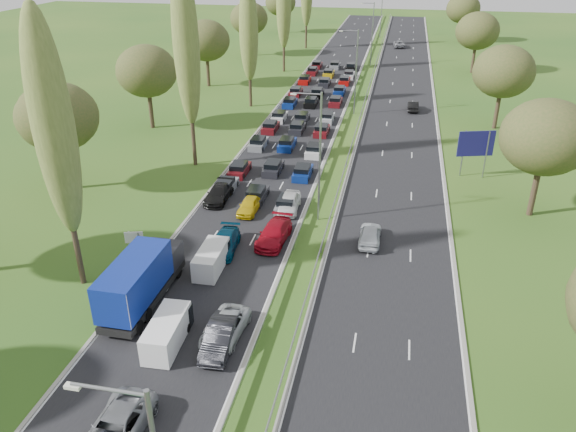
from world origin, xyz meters
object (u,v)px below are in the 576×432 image
Objects in this scene: near_car_2 at (160,272)px; white_van_rear at (212,258)px; white_van_front at (168,330)px; direction_sign at (476,146)px; blue_lorry at (141,279)px; info_sign at (134,240)px; near_car_3 at (219,193)px.

near_car_2 is 4.14m from white_van_rear.
direction_sign reaches higher than white_van_front.
blue_lorry is at bearing -130.82° from direction_sign.
direction_sign is (25.24, 26.05, 2.88)m from near_car_2.
blue_lorry is at bearing 130.18° from white_van_front.
white_van_rear is at bearing 35.12° from near_car_2.
info_sign is (-6.95, 0.84, 0.42)m from white_van_rear.
info_sign reaches higher than near_car_3.
info_sign is at bearing -141.57° from direction_sign.
blue_lorry reaches higher than near_car_2.
white_van_front reaches higher than near_car_2.
white_van_front reaches higher than white_van_rear.
white_van_rear is 2.19× the size of info_sign.
near_car_3 is 12.04m from info_sign.
white_van_front is at bearing -47.12° from blue_lorry.
direction_sign is at bearing 46.12° from near_car_2.
white_van_rear is 7.01m from info_sign.
near_car_2 is at bearing -134.10° from direction_sign.
direction_sign reaches higher than near_car_2.
direction_sign is at bearing 49.69° from blue_lorry.
white_van_front is (3.49, -21.58, 0.23)m from near_car_3.
white_van_rear is at bearing -132.70° from direction_sign.
near_car_2 is at bearing 91.34° from blue_lorry.
white_van_rear is 32.33m from direction_sign.
white_van_rear reaches higher than near_car_3.
near_car_3 is at bearing 90.24° from near_car_2.
near_car_3 is 17.86m from blue_lorry.
blue_lorry is 5.22m from white_van_front.
white_van_front is (3.49, -6.89, 0.29)m from near_car_2.
direction_sign reaches higher than info_sign.
blue_lorry is at bearing -60.32° from info_sign.
info_sign is (-3.56, 3.20, 0.68)m from near_car_2.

